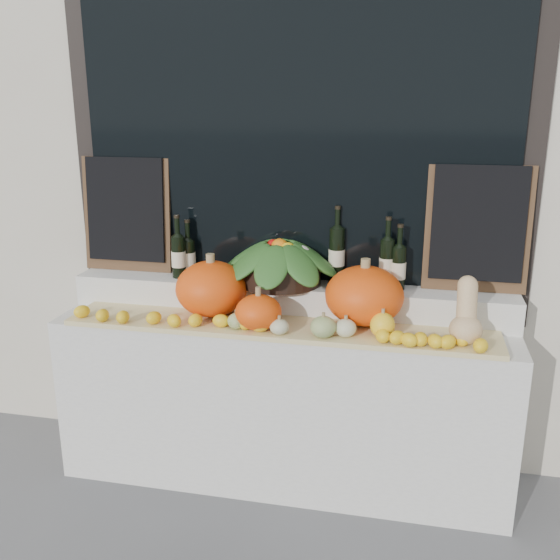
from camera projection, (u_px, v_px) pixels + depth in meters
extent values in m
cube|color=beige|center=(311.00, 43.00, 3.43)|extent=(7.00, 0.90, 4.50)
cube|color=black|center=(295.00, 111.00, 3.11)|extent=(2.40, 0.04, 2.10)
cube|color=black|center=(294.00, 111.00, 3.08)|extent=(2.20, 0.02, 2.00)
cube|color=silver|center=(283.00, 400.00, 3.27)|extent=(2.30, 0.55, 0.88)
cube|color=silver|center=(289.00, 297.00, 3.26)|extent=(2.30, 0.25, 0.16)
cube|color=tan|center=(278.00, 328.00, 3.02)|extent=(2.10, 0.32, 0.02)
ellipsoid|color=#F5500C|center=(211.00, 289.00, 3.13)|extent=(0.41, 0.41, 0.28)
ellipsoid|color=#F5500C|center=(364.00, 296.00, 3.00)|extent=(0.46, 0.46, 0.29)
ellipsoid|color=#F5500C|center=(258.00, 312.00, 2.95)|extent=(0.24, 0.24, 0.17)
ellipsoid|color=tan|center=(466.00, 330.00, 2.78)|extent=(0.15, 0.15, 0.13)
cylinder|color=tan|center=(467.00, 303.00, 2.80)|extent=(0.09, 0.14, 0.18)
sphere|color=tan|center=(468.00, 285.00, 2.81)|extent=(0.09, 0.09, 0.09)
ellipsoid|color=#3B691F|center=(323.00, 327.00, 2.86)|extent=(0.12, 0.12, 0.10)
cylinder|color=#907A4E|center=(324.00, 314.00, 2.84)|extent=(0.02, 0.02, 0.02)
ellipsoid|color=#3B691F|center=(237.00, 321.00, 2.96)|extent=(0.09, 0.09, 0.08)
cylinder|color=#907A4E|center=(236.00, 311.00, 2.95)|extent=(0.02, 0.02, 0.02)
ellipsoid|color=beige|center=(279.00, 327.00, 2.90)|extent=(0.09, 0.09, 0.07)
cylinder|color=#907A4E|center=(279.00, 317.00, 2.88)|extent=(0.02, 0.02, 0.02)
ellipsoid|color=yellow|center=(260.00, 318.00, 2.92)|extent=(0.13, 0.13, 0.14)
cylinder|color=#907A4E|center=(259.00, 301.00, 2.90)|extent=(0.02, 0.02, 0.02)
ellipsoid|color=beige|center=(346.00, 328.00, 2.87)|extent=(0.10, 0.10, 0.08)
cylinder|color=#907A4E|center=(346.00, 317.00, 2.85)|extent=(0.02, 0.02, 0.02)
ellipsoid|color=yellow|center=(382.00, 325.00, 2.85)|extent=(0.11, 0.11, 0.12)
cylinder|color=#907A4E|center=(383.00, 310.00, 2.83)|extent=(0.02, 0.02, 0.02)
cylinder|color=black|center=(280.00, 272.00, 3.22)|extent=(0.42, 0.42, 0.12)
cylinder|color=black|center=(179.00, 257.00, 3.31)|extent=(0.07, 0.07, 0.22)
cylinder|color=black|center=(177.00, 227.00, 3.26)|extent=(0.03, 0.03, 0.10)
cylinder|color=beige|center=(179.00, 259.00, 3.31)|extent=(0.08, 0.08, 0.08)
cylinder|color=black|center=(177.00, 216.00, 3.24)|extent=(0.03, 0.03, 0.02)
cylinder|color=black|center=(189.00, 258.00, 3.35)|extent=(0.07, 0.07, 0.19)
cylinder|color=black|center=(187.00, 232.00, 3.31)|extent=(0.03, 0.03, 0.10)
cylinder|color=beige|center=(189.00, 260.00, 3.36)|extent=(0.08, 0.08, 0.08)
cylinder|color=black|center=(187.00, 221.00, 3.30)|extent=(0.03, 0.03, 0.02)
cylinder|color=black|center=(337.00, 255.00, 3.21)|extent=(0.08, 0.08, 0.29)
cylinder|color=black|center=(338.00, 219.00, 3.16)|extent=(0.03, 0.03, 0.10)
cylinder|color=beige|center=(337.00, 257.00, 3.22)|extent=(0.08, 0.08, 0.08)
cylinder|color=black|center=(338.00, 208.00, 3.14)|extent=(0.03, 0.03, 0.02)
cylinder|color=black|center=(387.00, 264.00, 3.11)|extent=(0.07, 0.07, 0.25)
cylinder|color=black|center=(388.00, 230.00, 3.06)|extent=(0.03, 0.03, 0.10)
cylinder|color=beige|center=(386.00, 266.00, 3.12)|extent=(0.08, 0.08, 0.08)
cylinder|color=black|center=(389.00, 218.00, 3.05)|extent=(0.03, 0.03, 0.02)
cylinder|color=black|center=(398.00, 268.00, 3.10)|extent=(0.07, 0.07, 0.22)
cylinder|color=black|center=(400.00, 237.00, 3.06)|extent=(0.03, 0.03, 0.10)
cylinder|color=beige|center=(398.00, 270.00, 3.10)|extent=(0.08, 0.08, 0.08)
cylinder|color=black|center=(401.00, 226.00, 3.04)|extent=(0.03, 0.03, 0.02)
cube|color=#4C331E|center=(127.00, 215.00, 3.40)|extent=(0.50, 0.06, 0.62)
cube|color=black|center=(125.00, 210.00, 3.38)|extent=(0.44, 0.06, 0.56)
cube|color=#4C331E|center=(477.00, 229.00, 3.03)|extent=(0.50, 0.06, 0.62)
cube|color=black|center=(478.00, 224.00, 3.01)|extent=(0.44, 0.06, 0.56)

